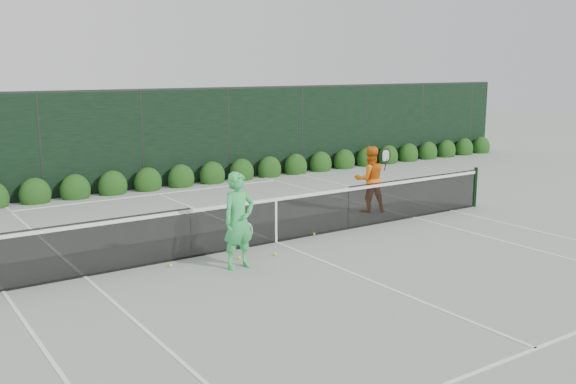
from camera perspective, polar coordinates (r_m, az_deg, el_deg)
ground at (r=13.84m, az=-1.08°, el=-4.50°), size 80.00×80.00×0.00m
tennis_net at (r=13.70m, az=-1.17°, el=-2.37°), size 12.90×0.10×1.07m
player_woman at (r=11.93m, az=-4.40°, el=-2.56°), size 0.71×0.50×1.82m
player_man at (r=16.69m, az=7.29°, el=1.13°), size 1.01×0.90×1.71m
court_lines at (r=13.84m, az=-1.08°, el=-4.47°), size 11.03×23.83×0.01m
windscreen_fence at (r=11.38m, az=6.38°, el=-0.16°), size 32.00×21.07×3.06m
hedge_row at (r=20.02m, az=-12.33°, el=0.82°), size 31.66×0.65×0.94m
tennis_balls at (r=13.04m, az=-3.17°, el=-5.35°), size 3.69×0.89×0.07m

